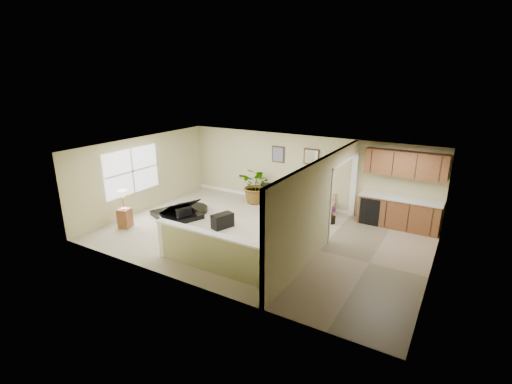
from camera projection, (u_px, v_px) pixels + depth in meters
The scene contains 20 objects.
floor at pixel (259, 236), 10.68m from camera, with size 9.00×9.00×0.00m, color tan.
back_wall at pixel (303, 171), 12.76m from camera, with size 9.00×0.04×2.50m, color #C1BA83.
front_wall at pixel (188, 233), 7.84m from camera, with size 9.00×0.04×2.50m, color #C1BA83.
left_wall at pixel (144, 174), 12.47m from camera, with size 0.04×6.00×2.50m, color #C1BA83.
right_wall at pixel (437, 227), 8.12m from camera, with size 0.04×6.00×2.50m, color #C1BA83.
ceiling at pixel (259, 150), 9.91m from camera, with size 9.00×6.00×0.04m, color silver.
kitchen_vinyl at pixel (369, 263), 9.15m from camera, with size 2.70×6.00×0.01m, color gray.
interior_partition at pixel (324, 204), 9.64m from camera, with size 0.18×5.99×2.50m.
pony_half_wall at pixel (212, 252), 8.60m from camera, with size 3.42×0.22×1.00m.
left_window at pixel (132, 171), 12.00m from camera, with size 0.05×2.15×1.45m, color white.
wall_art_left at pixel (278, 154), 13.04m from camera, with size 0.48×0.04×0.58m.
wall_mirror at pixel (311, 157), 12.42m from camera, with size 0.55×0.04×0.55m.
kitchen_cabinets at pixel (397, 199), 11.11m from camera, with size 2.36×0.65×2.33m.
piano at pixel (178, 199), 12.06m from camera, with size 2.03×2.00×1.37m.
piano_bench at pixel (223, 221), 11.19m from camera, with size 0.33×0.66×0.44m, color black.
loveseat at pixel (312, 202), 12.51m from camera, with size 1.60×1.03×0.86m.
accent_table at pixel (267, 191), 13.30m from camera, with size 0.47×0.47×0.69m.
palm_plant at pixel (257, 186), 13.21m from camera, with size 1.25×1.09×1.33m.
small_plant at pixel (331, 216), 11.52m from camera, with size 0.30×0.30×0.53m.
lamp_stand at pixel (124, 212), 11.16m from camera, with size 0.42×0.42×1.16m.
Camera 1 is at (4.90, -8.47, 4.46)m, focal length 26.00 mm.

